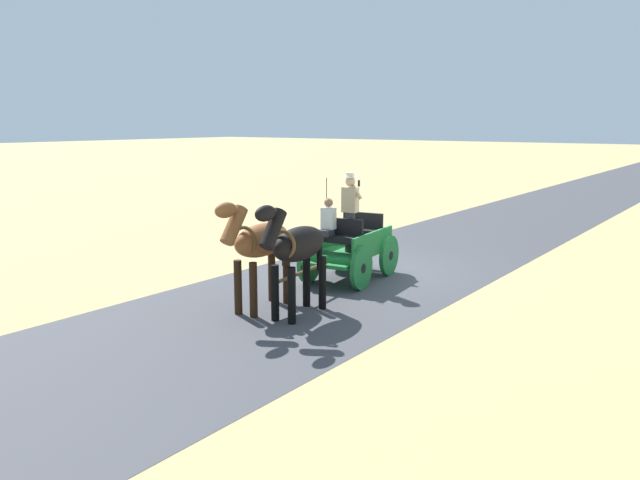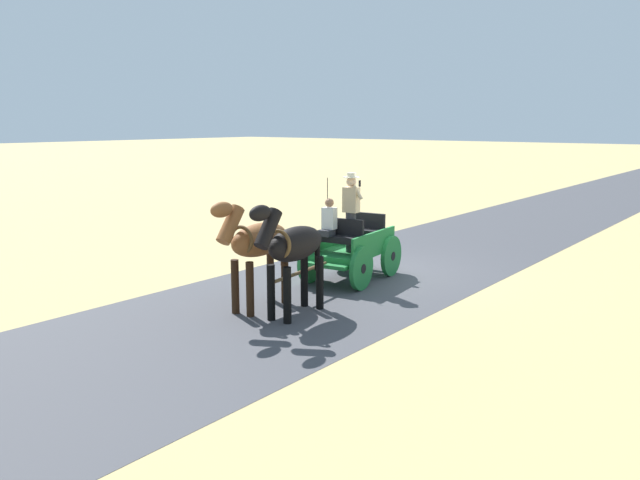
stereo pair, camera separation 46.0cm
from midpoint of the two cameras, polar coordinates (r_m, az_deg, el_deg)
name	(u,v)px [view 1 (the left image)]	position (r m, az deg, el deg)	size (l,w,h in m)	color
ground_plane	(374,272)	(15.73, 3.98, -2.84)	(200.00, 200.00, 0.00)	tan
road_surface	(374,272)	(15.73, 3.98, -2.82)	(5.45, 160.00, 0.01)	#424247
horse_drawn_carriage	(349,245)	(14.77, 1.68, -0.45)	(1.69, 4.52, 2.50)	#1E7233
horse_near_side	(296,247)	(11.89, -3.26, -0.64)	(0.70, 2.14, 2.21)	black
horse_off_side	(259,243)	(12.35, -6.51, -0.28)	(0.67, 2.14, 2.21)	brown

